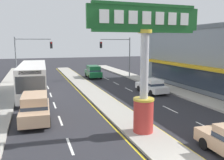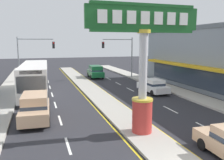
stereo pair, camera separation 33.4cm
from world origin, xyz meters
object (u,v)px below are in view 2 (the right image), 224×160
Objects in this scene: bus_far_right_lane at (35,77)px; suv_mid_left_lane at (95,72)px; sedan_far_left_oncoming at (153,86)px; traffic_light_left_side at (32,51)px; traffic_light_right_side at (121,51)px; suv_near_right_lane at (35,107)px; district_sign at (143,68)px.

bus_far_right_lane is 2.41× the size of suv_mid_left_lane.
suv_mid_left_lane is 13.27m from sedan_far_left_oncoming.
traffic_light_right_side is (12.76, -0.11, 0.00)m from traffic_light_left_side.
traffic_light_left_side is 9.88m from suv_mid_left_lane.
suv_near_right_lane is 8.77m from bus_far_right_lane.
district_sign reaches higher than traffic_light_left_side.
traffic_light_right_side reaches higher than sedan_far_left_oncoming.
suv_mid_left_lane is (-3.59, 1.77, -3.26)m from traffic_light_right_side.
district_sign is 14.69m from bus_far_right_lane.
suv_mid_left_lane is at bearing 153.76° from traffic_light_right_side.
traffic_light_left_side is 12.76m from traffic_light_right_side.
traffic_light_left_side is at bearing 138.10° from sedan_far_left_oncoming.
traffic_light_left_side is at bearing 90.97° from suv_near_right_lane.
traffic_light_right_side reaches higher than bus_far_right_lane.
traffic_light_left_side reaches higher than suv_mid_left_lane.
district_sign is at bearing -65.21° from bus_far_right_lane.
traffic_light_right_side is at bearing 73.43° from district_sign.
sedan_far_left_oncoming is at bearing 25.79° from suv_near_right_lane.
bus_far_right_lane is (-12.48, -8.25, -2.38)m from traffic_light_right_side.
district_sign is 0.66× the size of bus_far_right_lane.
sedan_far_left_oncoming is (3.31, -12.85, -0.20)m from suv_mid_left_lane.
traffic_light_left_side reaches higher than bus_far_right_lane.
district_sign reaches higher than bus_far_right_lane.
traffic_light_left_side is 8.70m from bus_far_right_lane.
bus_far_right_lane reaches higher than suv_near_right_lane.
bus_far_right_lane is at bearing -146.52° from traffic_light_right_side.
suv_near_right_lane is 1.00× the size of suv_mid_left_lane.
traffic_light_right_side is at bearing 88.54° from sedan_far_left_oncoming.
traffic_light_left_side is 0.55× the size of bus_far_right_lane.
traffic_light_left_side and traffic_light_right_side have the same top height.
traffic_light_left_side is 1.00× the size of traffic_light_right_side.
bus_far_right_lane is at bearing 90.03° from suv_near_right_lane.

